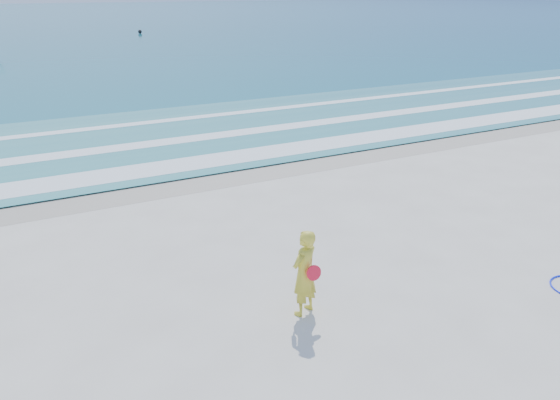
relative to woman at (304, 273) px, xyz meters
name	(u,v)px	position (x,y,z in m)	size (l,w,h in m)	color
ground	(367,345)	(0.44, -1.28, -0.79)	(400.00, 400.00, 0.00)	silver
wet_sand	(186,180)	(0.44, 7.72, -0.78)	(400.00, 2.40, 0.00)	#B2A893
ocean	(10,19)	(0.44, 103.72, -0.77)	(400.00, 190.00, 0.04)	#19727F
shallow	(143,139)	(0.44, 12.72, -0.74)	(400.00, 10.00, 0.01)	#59B7AD
foam_near	(173,166)	(0.44, 9.02, -0.73)	(400.00, 1.40, 0.01)	white
foam_mid	(149,144)	(0.44, 11.92, -0.73)	(400.00, 0.90, 0.01)	white
foam_far	(127,125)	(0.44, 15.22, -0.73)	(400.00, 0.60, 0.01)	white
buoy	(140,32)	(12.48, 60.93, -0.52)	(0.44, 0.44, 0.44)	black
woman	(304,273)	(0.00, 0.00, 0.00)	(0.68, 0.58, 1.57)	gold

